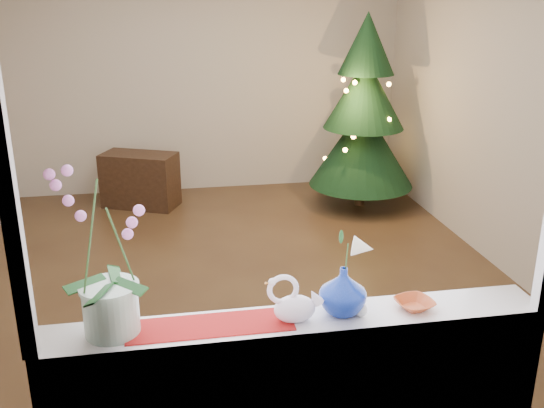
% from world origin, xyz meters
% --- Properties ---
extents(ground, '(5.00, 5.00, 0.00)m').
position_xyz_m(ground, '(0.00, 0.00, 0.00)').
color(ground, '#382417').
rests_on(ground, ground).
extents(wall_back, '(4.50, 0.10, 2.70)m').
position_xyz_m(wall_back, '(0.00, 2.50, 1.35)').
color(wall_back, '#BFB4A7').
rests_on(wall_back, ground).
extents(wall_front, '(4.50, 0.10, 2.70)m').
position_xyz_m(wall_front, '(0.00, -2.50, 1.35)').
color(wall_front, '#BFB4A7').
rests_on(wall_front, ground).
extents(wall_right, '(0.10, 5.00, 2.70)m').
position_xyz_m(wall_right, '(2.25, 0.00, 1.35)').
color(wall_right, '#BFB4A7').
rests_on(wall_right, ground).
extents(windowsill, '(2.20, 0.26, 0.04)m').
position_xyz_m(windowsill, '(0.00, -2.37, 0.90)').
color(windowsill, white).
rests_on(windowsill, window_apron).
extents(window_frame, '(2.22, 0.06, 1.60)m').
position_xyz_m(window_frame, '(0.00, -2.47, 1.70)').
color(window_frame, white).
rests_on(window_frame, windowsill).
extents(runner, '(0.70, 0.20, 0.01)m').
position_xyz_m(runner, '(-0.38, -2.37, 0.92)').
color(runner, maroon).
rests_on(runner, windowsill).
extents(orchid_pot, '(0.26, 0.26, 0.72)m').
position_xyz_m(orchid_pot, '(-0.78, -2.35, 1.28)').
color(orchid_pot, white).
rests_on(orchid_pot, windowsill).
extents(swan, '(0.26, 0.15, 0.21)m').
position_xyz_m(swan, '(-0.02, -2.39, 1.02)').
color(swan, white).
rests_on(swan, windowsill).
extents(blue_vase, '(0.30, 0.30, 0.25)m').
position_xyz_m(blue_vase, '(0.20, -2.36, 1.04)').
color(blue_vase, navy).
rests_on(blue_vase, windowsill).
extents(lily, '(0.14, 0.08, 0.19)m').
position_xyz_m(lily, '(0.20, -2.36, 1.26)').
color(lily, silver).
rests_on(lily, blue_vase).
extents(paperweight, '(0.07, 0.07, 0.06)m').
position_xyz_m(paperweight, '(0.27, -2.40, 0.95)').
color(paperweight, silver).
rests_on(paperweight, windowsill).
extents(amber_dish, '(0.17, 0.17, 0.04)m').
position_xyz_m(amber_dish, '(0.53, -2.38, 0.94)').
color(amber_dish, '#A9401B').
rests_on(amber_dish, windowsill).
extents(xmas_tree, '(1.28, 1.28, 2.09)m').
position_xyz_m(xmas_tree, '(1.58, 1.56, 1.04)').
color(xmas_tree, black).
rests_on(xmas_tree, ground).
extents(side_table, '(0.89, 0.69, 0.60)m').
position_xyz_m(side_table, '(-0.83, 1.95, 0.30)').
color(side_table, black).
rests_on(side_table, ground).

